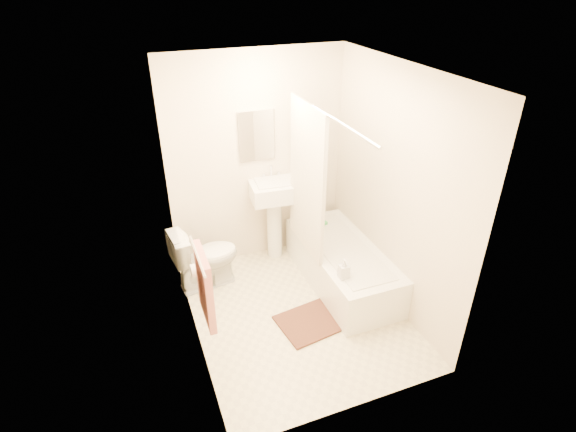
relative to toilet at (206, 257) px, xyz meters
name	(u,v)px	position (x,y,z in m)	size (l,w,h in m)	color
floor	(297,312)	(0.74, -0.80, -0.35)	(2.40, 2.40, 0.00)	beige
ceiling	(300,71)	(0.74, -0.80, 2.05)	(2.40, 2.40, 0.00)	white
wall_back	(257,161)	(0.74, 0.40, 0.85)	(2.00, 0.02, 2.40)	beige
wall_left	(185,230)	(-0.26, -0.80, 0.85)	(0.02, 2.40, 2.40)	beige
wall_right	(394,191)	(1.74, -0.80, 0.85)	(0.02, 2.40, 2.40)	beige
mirror	(257,136)	(0.74, 0.38, 1.15)	(0.40, 0.03, 0.55)	white
curtain_rod	(328,115)	(1.04, -0.70, 1.65)	(0.03, 0.03, 1.70)	silver
shower_curtain	(307,180)	(1.04, -0.30, 0.87)	(0.04, 0.80, 1.55)	silver
towel_bar	(197,256)	(-0.22, -1.05, 0.75)	(0.02, 0.02, 0.60)	silver
towel	(205,287)	(-0.19, -1.05, 0.43)	(0.06, 0.45, 0.66)	#CC7266
toilet_paper	(197,270)	(-0.19, -0.68, 0.35)	(0.12, 0.12, 0.11)	white
toilet	(206,257)	(0.00, 0.00, 0.00)	(0.40, 0.72, 0.70)	silver
sink	(275,216)	(0.89, 0.26, 0.19)	(0.55, 0.44, 1.08)	silver
bathtub	(342,265)	(1.39, -0.50, -0.13)	(0.70, 1.60, 0.45)	white
bath_mat	(313,321)	(0.84, -0.99, -0.34)	(0.67, 0.50, 0.02)	#56271D
soap_bottle	(344,269)	(1.16, -0.96, 0.20)	(0.10, 0.10, 0.21)	white
scrub_brush	(320,220)	(1.40, 0.09, 0.12)	(0.06, 0.21, 0.04)	green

